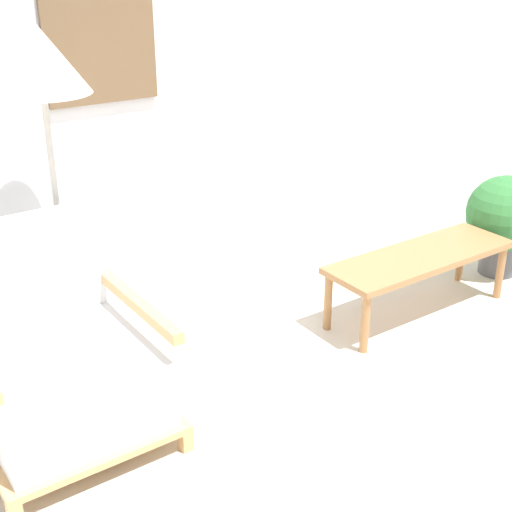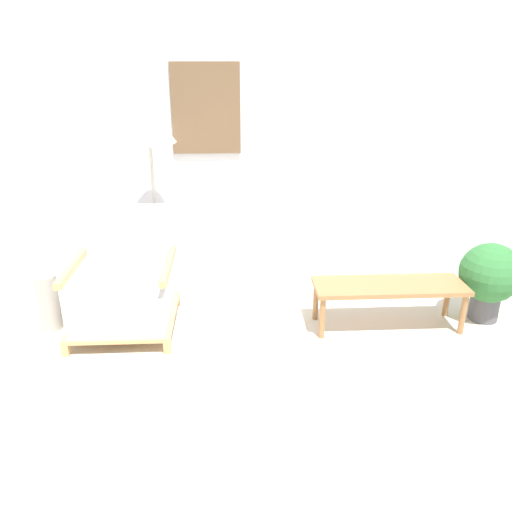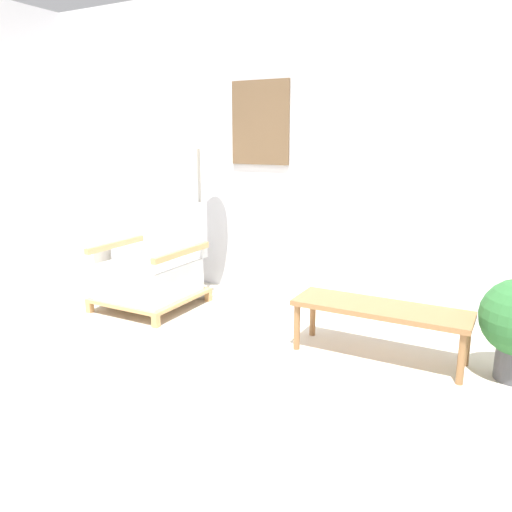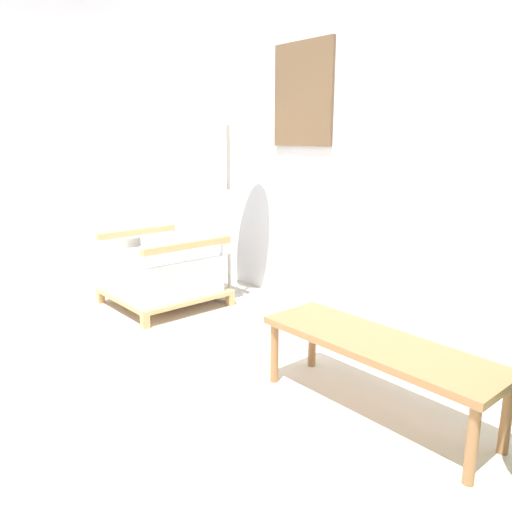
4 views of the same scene
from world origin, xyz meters
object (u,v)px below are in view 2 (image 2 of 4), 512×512
Objects in this scene: armchair at (124,290)px; vase at (49,302)px; floor_lamp at (149,133)px; coffee_table at (389,289)px; potted_plant at (490,276)px.

vase is at bearing -179.33° from armchair.
floor_lamp is 1.42× the size of coffee_table.
armchair is 0.77× the size of coffee_table.
vase is 0.70× the size of potted_plant.
vase is (-0.78, -0.44, -1.19)m from floor_lamp.
floor_lamp is 3.66× the size of vase.
armchair is at bearing 176.90° from coffee_table.
armchair is 2.00m from coffee_table.
floor_lamp is at bearing 64.08° from armchair.
coffee_table is at bearing -3.10° from armchair.
potted_plant is at bearing -0.63° from armchair.
potted_plant is at bearing 5.49° from coffee_table.
coffee_table is at bearing -16.81° from floor_lamp.
floor_lamp is at bearing 29.37° from vase.
potted_plant is (3.37, -0.02, 0.15)m from vase.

